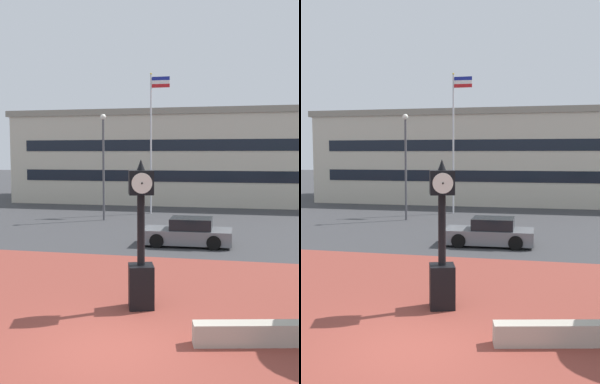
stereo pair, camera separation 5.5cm
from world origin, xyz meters
TOP-DOWN VIEW (x-y plane):
  - ground_plane at (0.00, 0.00)m, footprint 200.00×200.00m
  - plaza_brick_paving at (0.00, 2.29)m, footprint 44.00×12.57m
  - planter_wall at (3.27, 0.85)m, footprint 3.21×1.09m
  - street_clock at (0.06, 2.62)m, footprint 0.84×0.84m
  - car_street_mid at (0.28, 11.22)m, footprint 4.11×1.93m
  - flagpole_primary at (-3.54, 21.78)m, footprint 1.38×0.14m
  - civic_building at (-1.54, 31.83)m, footprint 31.09×11.80m
  - street_lamp_post at (-5.90, 17.98)m, footprint 0.36×0.36m

SIDE VIEW (x-z plane):
  - ground_plane at x=0.00m, z-range 0.00..0.00m
  - plaza_brick_paving at x=0.00m, z-range 0.00..0.01m
  - planter_wall at x=3.27m, z-range 0.00..0.50m
  - car_street_mid at x=0.28m, z-range -0.07..1.21m
  - street_clock at x=0.06m, z-range -0.36..3.69m
  - civic_building at x=-1.54m, z-range 0.01..7.83m
  - street_lamp_post at x=-5.90m, z-range 0.74..7.41m
  - flagpole_primary at x=-3.54m, z-range 0.60..10.37m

